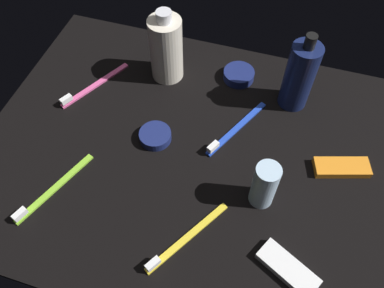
{
  "coord_description": "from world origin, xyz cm",
  "views": [
    {
      "loc": [
        -12.43,
        40.33,
        64.41
      ],
      "look_at": [
        0.0,
        0.0,
        3.0
      ],
      "focal_mm": 36.49,
      "sensor_mm": 36.0,
      "label": 1
    }
  ],
  "objects_px": {
    "toothbrush_yellow": "(183,241)",
    "snack_bar_white": "(288,269)",
    "deodorant_stick": "(264,185)",
    "cream_tin_left": "(239,75)",
    "bodywash_bottle": "(166,49)",
    "snack_bar_orange": "(342,167)",
    "lotion_bottle": "(299,76)",
    "toothbrush_pink": "(91,87)",
    "toothbrush_blue": "(234,130)",
    "cream_tin_right": "(155,136)",
    "toothbrush_lime": "(50,191)"
  },
  "relations": [
    {
      "from": "bodywash_bottle",
      "to": "snack_bar_orange",
      "type": "height_order",
      "value": "bodywash_bottle"
    },
    {
      "from": "snack_bar_orange",
      "to": "cream_tin_right",
      "type": "distance_m",
      "value": 0.37
    },
    {
      "from": "toothbrush_yellow",
      "to": "snack_bar_white",
      "type": "distance_m",
      "value": 0.18
    },
    {
      "from": "toothbrush_yellow",
      "to": "cream_tin_right",
      "type": "relative_size",
      "value": 2.49
    },
    {
      "from": "deodorant_stick",
      "to": "bodywash_bottle",
      "type": "bearing_deg",
      "value": -43.19
    },
    {
      "from": "lotion_bottle",
      "to": "toothbrush_blue",
      "type": "height_order",
      "value": "lotion_bottle"
    },
    {
      "from": "deodorant_stick",
      "to": "toothbrush_pink",
      "type": "distance_m",
      "value": 0.44
    },
    {
      "from": "snack_bar_white",
      "to": "deodorant_stick",
      "type": "bearing_deg",
      "value": -32.74
    },
    {
      "from": "cream_tin_left",
      "to": "toothbrush_blue",
      "type": "bearing_deg",
      "value": 99.42
    },
    {
      "from": "lotion_bottle",
      "to": "toothbrush_pink",
      "type": "relative_size",
      "value": 1.09
    },
    {
      "from": "deodorant_stick",
      "to": "snack_bar_white",
      "type": "bearing_deg",
      "value": 120.53
    },
    {
      "from": "toothbrush_pink",
      "to": "toothbrush_lime",
      "type": "distance_m",
      "value": 0.26
    },
    {
      "from": "bodywash_bottle",
      "to": "snack_bar_white",
      "type": "distance_m",
      "value": 0.5
    },
    {
      "from": "toothbrush_lime",
      "to": "cream_tin_left",
      "type": "relative_size",
      "value": 2.49
    },
    {
      "from": "bodywash_bottle",
      "to": "cream_tin_right",
      "type": "distance_m",
      "value": 0.19
    },
    {
      "from": "snack_bar_orange",
      "to": "bodywash_bottle",
      "type": "bearing_deg",
      "value": -36.77
    },
    {
      "from": "bodywash_bottle",
      "to": "deodorant_stick",
      "type": "bearing_deg",
      "value": 136.81
    },
    {
      "from": "lotion_bottle",
      "to": "toothbrush_pink",
      "type": "distance_m",
      "value": 0.45
    },
    {
      "from": "deodorant_stick",
      "to": "snack_bar_white",
      "type": "height_order",
      "value": "deodorant_stick"
    },
    {
      "from": "lotion_bottle",
      "to": "deodorant_stick",
      "type": "distance_m",
      "value": 0.25
    },
    {
      "from": "toothbrush_blue",
      "to": "toothbrush_pink",
      "type": "relative_size",
      "value": 1.01
    },
    {
      "from": "lotion_bottle",
      "to": "cream_tin_right",
      "type": "distance_m",
      "value": 0.31
    },
    {
      "from": "toothbrush_blue",
      "to": "toothbrush_pink",
      "type": "height_order",
      "value": "same"
    },
    {
      "from": "toothbrush_yellow",
      "to": "snack_bar_white",
      "type": "xyz_separation_m",
      "value": [
        -0.18,
        -0.0,
        0.0
      ]
    },
    {
      "from": "bodywash_bottle",
      "to": "toothbrush_lime",
      "type": "bearing_deg",
      "value": 73.02
    },
    {
      "from": "snack_bar_white",
      "to": "lotion_bottle",
      "type": "bearing_deg",
      "value": -55.47
    },
    {
      "from": "snack_bar_white",
      "to": "cream_tin_right",
      "type": "bearing_deg",
      "value": -5.21
    },
    {
      "from": "toothbrush_lime",
      "to": "snack_bar_white",
      "type": "distance_m",
      "value": 0.44
    },
    {
      "from": "lotion_bottle",
      "to": "bodywash_bottle",
      "type": "xyz_separation_m",
      "value": [
        0.28,
        0.0,
        -0.0
      ]
    },
    {
      "from": "toothbrush_lime",
      "to": "bodywash_bottle",
      "type": "bearing_deg",
      "value": -106.98
    },
    {
      "from": "toothbrush_blue",
      "to": "toothbrush_yellow",
      "type": "xyz_separation_m",
      "value": [
        0.03,
        0.25,
        0.0
      ]
    },
    {
      "from": "bodywash_bottle",
      "to": "toothbrush_blue",
      "type": "xyz_separation_m",
      "value": [
        -0.18,
        0.12,
        -0.07
      ]
    },
    {
      "from": "toothbrush_blue",
      "to": "cream_tin_left",
      "type": "bearing_deg",
      "value": -80.58
    },
    {
      "from": "bodywash_bottle",
      "to": "cream_tin_right",
      "type": "relative_size",
      "value": 2.62
    },
    {
      "from": "snack_bar_orange",
      "to": "deodorant_stick",
      "type": "bearing_deg",
      "value": 21.01
    },
    {
      "from": "lotion_bottle",
      "to": "snack_bar_orange",
      "type": "xyz_separation_m",
      "value": [
        -0.12,
        0.14,
        -0.07
      ]
    },
    {
      "from": "bodywash_bottle",
      "to": "snack_bar_white",
      "type": "bearing_deg",
      "value": 132.45
    },
    {
      "from": "toothbrush_yellow",
      "to": "toothbrush_blue",
      "type": "bearing_deg",
      "value": -96.19
    },
    {
      "from": "toothbrush_pink",
      "to": "toothbrush_yellow",
      "type": "distance_m",
      "value": 0.41
    },
    {
      "from": "deodorant_stick",
      "to": "snack_bar_white",
      "type": "relative_size",
      "value": 0.98
    },
    {
      "from": "toothbrush_pink",
      "to": "toothbrush_blue",
      "type": "bearing_deg",
      "value": 175.73
    },
    {
      "from": "cream_tin_left",
      "to": "cream_tin_right",
      "type": "distance_m",
      "value": 0.25
    },
    {
      "from": "bodywash_bottle",
      "to": "toothbrush_pink",
      "type": "bearing_deg",
      "value": 31.95
    },
    {
      "from": "deodorant_stick",
      "to": "toothbrush_lime",
      "type": "distance_m",
      "value": 0.39
    },
    {
      "from": "toothbrush_blue",
      "to": "snack_bar_orange",
      "type": "relative_size",
      "value": 1.6
    },
    {
      "from": "toothbrush_blue",
      "to": "toothbrush_pink",
      "type": "xyz_separation_m",
      "value": [
        0.33,
        -0.02,
        0.0
      ]
    },
    {
      "from": "toothbrush_blue",
      "to": "snack_bar_orange",
      "type": "distance_m",
      "value": 0.22
    },
    {
      "from": "toothbrush_blue",
      "to": "toothbrush_yellow",
      "type": "distance_m",
      "value": 0.25
    },
    {
      "from": "snack_bar_white",
      "to": "cream_tin_left",
      "type": "height_order",
      "value": "cream_tin_left"
    },
    {
      "from": "toothbrush_pink",
      "to": "toothbrush_lime",
      "type": "bearing_deg",
      "value": 98.84
    }
  ]
}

